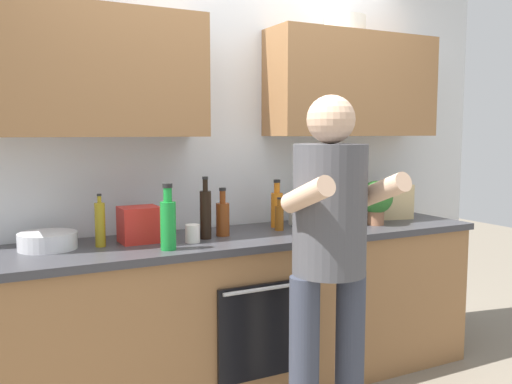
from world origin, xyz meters
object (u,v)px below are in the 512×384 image
(bottle_water, at_px, (350,202))
(grocery_bag_produce, at_px, (311,214))
(bottle_oil, at_px, (100,224))
(bottle_juice, at_px, (277,208))
(mixing_bowl, at_px, (48,241))
(knife_block, at_px, (347,205))
(person_standing, at_px, (330,243))
(bottle_vinegar, at_px, (223,217))
(potted_herb, at_px, (376,199))
(bottle_soda, at_px, (168,222))
(cup_coffee, at_px, (193,233))
(grocery_bag_bread, at_px, (392,201))
(bottle_syrup, at_px, (279,217))
(grocery_bag_crisps, at_px, (139,224))
(bottle_soy, at_px, (206,213))

(bottle_water, bearing_deg, grocery_bag_produce, 150.52)
(bottle_oil, distance_m, bottle_juice, 1.07)
(mixing_bowl, distance_m, knife_block, 1.83)
(person_standing, relative_size, bottle_vinegar, 6.12)
(potted_herb, height_order, grocery_bag_produce, potted_herb)
(bottle_soda, bearing_deg, grocery_bag_produce, 14.86)
(bottle_oil, bearing_deg, bottle_soda, -39.17)
(cup_coffee, distance_m, grocery_bag_bread, 1.48)
(bottle_juice, xyz_separation_m, potted_herb, (0.59, -0.21, 0.04))
(cup_coffee, relative_size, mixing_bowl, 0.33)
(grocery_bag_produce, bearing_deg, bottle_syrup, -168.71)
(bottle_syrup, distance_m, potted_herb, 0.65)
(bottle_water, height_order, grocery_bag_bread, bottle_water)
(bottle_soda, distance_m, bottle_oil, 0.36)
(bottle_oil, bearing_deg, bottle_vinegar, -1.14)
(bottle_syrup, distance_m, grocery_bag_crisps, 0.82)
(bottle_syrup, distance_m, bottle_juice, 0.12)
(grocery_bag_produce, bearing_deg, knife_block, 7.89)
(mixing_bowl, distance_m, grocery_bag_bread, 2.16)
(grocery_bag_crisps, bearing_deg, bottle_soda, -73.41)
(person_standing, distance_m, bottle_water, 0.89)
(potted_herb, xyz_separation_m, grocery_bag_crisps, (-1.45, 0.14, -0.07))
(cup_coffee, bearing_deg, grocery_bag_produce, 10.20)
(bottle_vinegar, distance_m, mixing_bowl, 0.92)
(bottle_soy, bearing_deg, mixing_bowl, 172.17)
(bottle_syrup, height_order, bottle_soda, bottle_soda)
(bottle_soda, bearing_deg, bottle_syrup, 16.04)
(bottle_soda, height_order, knife_block, bottle_soda)
(mixing_bowl, bearing_deg, bottle_juice, 1.50)
(bottle_soda, xyz_separation_m, bottle_oil, (-0.28, 0.23, -0.02))
(bottle_soda, distance_m, grocery_bag_crisps, 0.26)
(bottle_juice, distance_m, knife_block, 0.51)
(bottle_soda, distance_m, grocery_bag_produce, 1.03)
(person_standing, height_order, grocery_bag_bread, person_standing)
(bottle_soy, relative_size, mixing_bowl, 1.19)
(bottle_syrup, bearing_deg, person_standing, -101.17)
(bottle_water, relative_size, mixing_bowl, 1.24)
(bottle_water, distance_m, knife_block, 0.19)
(bottle_vinegar, height_order, bottle_juice, bottle_juice)
(potted_herb, distance_m, grocery_bag_produce, 0.42)
(cup_coffee, bearing_deg, bottle_juice, 18.25)
(knife_block, xyz_separation_m, grocery_bag_crisps, (-1.38, -0.06, -0.01))
(bottle_oil, xyz_separation_m, knife_block, (1.58, 0.08, -0.01))
(bottle_juice, height_order, mixing_bowl, bottle_juice)
(bottle_juice, distance_m, mixing_bowl, 1.32)
(mixing_bowl, height_order, grocery_bag_bread, grocery_bag_bread)
(cup_coffee, xyz_separation_m, grocery_bag_crisps, (-0.24, 0.13, 0.05))
(bottle_soy, bearing_deg, bottle_vinegar, 17.82)
(knife_block, height_order, grocery_bag_produce, knife_block)
(bottle_water, xyz_separation_m, bottle_oil, (-1.48, 0.08, -0.03))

